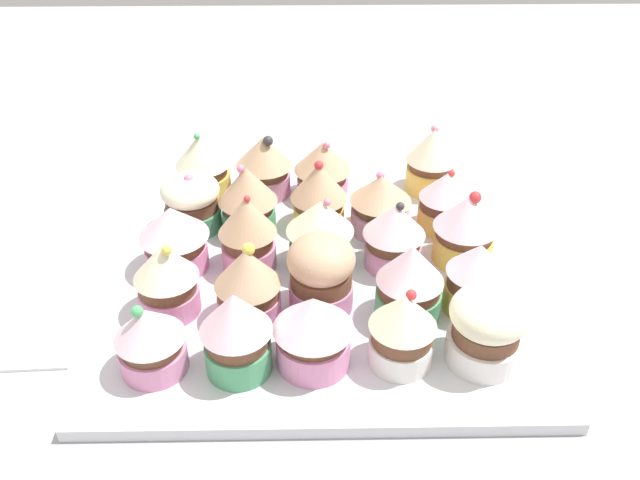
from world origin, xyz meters
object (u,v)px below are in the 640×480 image
Objects in this scene: cupcake_7 at (326,273)px; cupcake_5 at (166,278)px; cupcake_10 at (175,235)px; cupcake_18 at (380,203)px; cupcake_0 at (150,339)px; cupcake_9 at (476,277)px; cupcake_2 at (313,330)px; cupcake_13 at (394,236)px; cupcake_8 at (410,282)px; cupcake_21 at (264,164)px; cupcake_11 at (247,234)px; cupcake_16 at (248,198)px; napkin at (22,327)px; cupcake_22 at (323,168)px; cupcake_19 at (445,200)px; baking_tray at (320,270)px; cupcake_20 at (203,163)px; cupcake_23 at (432,159)px; cupcake_1 at (236,331)px; cupcake_6 at (248,284)px; cupcake_3 at (402,329)px; cupcake_15 at (191,201)px; cupcake_12 at (321,232)px; cupcake_14 at (465,227)px; cupcake_4 at (487,327)px; cupcake_17 at (317,193)px.

cupcake_5 is at bearing -178.62° from cupcake_7.
cupcake_10 is 1.01× the size of cupcake_18.
cupcake_9 is at bearing 14.30° from cupcake_0.
cupcake_9 is (14.39, 6.57, -0.06)cm from cupcake_2.
cupcake_13 is (20.96, -0.66, 0.00)cm from cupcake_10.
cupcake_8 is 1.06× the size of cupcake_13.
cupcake_10 is 15.50cm from cupcake_21.
cupcake_11 is 1.04× the size of cupcake_16.
cupcake_7 is 0.71× the size of napkin.
cupcake_7 is at bearing 27.81° from cupcake_0.
cupcake_22 is (7.82, 6.78, -0.42)cm from cupcake_16.
cupcake_10 and cupcake_19 have the same top height.
napkin is (-33.93, -7.16, -4.51)cm from cupcake_13.
cupcake_7 is 27.70cm from napkin.
baking_tray is at bearing -92.25° from cupcake_22.
cupcake_23 is (25.78, 0.18, 0.14)cm from cupcake_20.
cupcake_21 is (0.76, 27.30, -0.38)cm from cupcake_1.
cupcake_6 reaches higher than napkin.
cupcake_0 is 20.05cm from cupcake_3.
cupcake_13 is 1.11× the size of cupcake_15.
cupcake_21 reaches higher than cupcake_0.
cupcake_1 is 13.18cm from cupcake_3.
cupcake_3 is 1.08× the size of cupcake_18.
cupcake_20 is (-19.30, 27.03, 0.14)cm from cupcake_3.
cupcake_12 is at bearing -132.19° from cupcake_23.
cupcake_7 is (6.75, 1.45, -0.03)cm from cupcake_6.
cupcake_16 is at bearing 108.70° from cupcake_2.
cupcake_3 is 15.78cm from cupcake_14.
cupcake_12 is 9.64cm from cupcake_16.
cupcake_13 is 21.62cm from cupcake_15.
cupcake_11 is at bearing -5.66° from cupcake_10.
baking_tray is 5.10× the size of cupcake_6.
cupcake_0 is at bearing -24.21° from napkin.
cupcake_9 is 1.03× the size of cupcake_19.
cupcake_5 reaches higher than cupcake_22.
cupcake_18 is (-7.71, 5.31, -0.51)cm from cupcake_14.
cupcake_12 is at bearing 134.68° from cupcake_8.
cupcake_10 is 0.93× the size of cupcake_21.
cupcake_7 is at bearing -153.54° from cupcake_14.
cupcake_4 is 0.89× the size of cupcake_17.
cupcake_14 is at bearing -26.14° from cupcake_20.
cupcake_23 is at bearing 1.58° from cupcake_21.
cupcake_8 reaches higher than cupcake_5.
cupcake_1 is 1.01× the size of cupcake_14.
cupcake_1 is 10.48cm from cupcake_7.
cupcake_7 reaches higher than cupcake_13.
cupcake_0 is at bearing -135.42° from cupcake_12.
cupcake_14 is at bearing 52.11° from cupcake_8.
cupcake_0 is 0.89× the size of cupcake_21.
cupcake_11 is at bearing 94.31° from cupcake_6.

